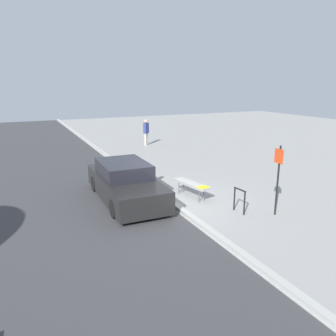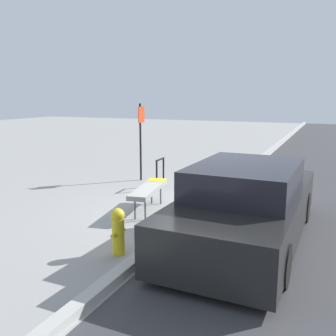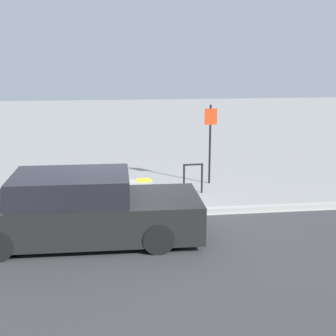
{
  "view_description": "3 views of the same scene",
  "coord_description": "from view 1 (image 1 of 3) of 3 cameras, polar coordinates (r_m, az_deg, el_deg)",
  "views": [
    {
      "loc": [
        10.06,
        -4.81,
        4.2
      ],
      "look_at": [
        -0.76,
        0.33,
        1.07
      ],
      "focal_mm": 35.0,
      "sensor_mm": 36.0,
      "label": 1
    },
    {
      "loc": [
        -7.3,
        -2.6,
        2.51
      ],
      "look_at": [
        -0.74,
        0.32,
        1.13
      ],
      "focal_mm": 40.0,
      "sensor_mm": 36.0,
      "label": 2
    },
    {
      "loc": [
        -0.4,
        -10.36,
        3.65
      ],
      "look_at": [
        0.98,
        0.31,
        1.07
      ],
      "focal_mm": 50.0,
      "sensor_mm": 36.0,
      "label": 3
    }
  ],
  "objects": [
    {
      "name": "pedestrian",
      "position": [
        22.69,
        -3.83,
        6.36
      ],
      "size": [
        0.41,
        0.46,
        1.78
      ],
      "rotation": [
        0.0,
        0.0,
        2.2
      ],
      "color": "#B7AD99",
      "rests_on": "ground_plane"
    },
    {
      "name": "road_strip",
      "position": [
        10.91,
        -25.46,
        -9.51
      ],
      "size": [
        60.0,
        10.0,
        0.01
      ],
      "color": "#38383A",
      "rests_on": "ground_plane"
    },
    {
      "name": "fire_hydrant",
      "position": [
        14.08,
        -2.56,
        -1.01
      ],
      "size": [
        0.36,
        0.22,
        0.77
      ],
      "color": "gold",
      "rests_on": "ground_plane"
    },
    {
      "name": "sign_post",
      "position": [
        10.98,
        18.61,
        -1.01
      ],
      "size": [
        0.36,
        0.08,
        2.3
      ],
      "color": "black",
      "rests_on": "ground_plane"
    },
    {
      "name": "ground_plane",
      "position": [
        11.92,
        0.13,
        -6.01
      ],
      "size": [
        60.0,
        60.0,
        0.0
      ],
      "primitive_type": "plane",
      "color": "gray"
    },
    {
      "name": "curb",
      "position": [
        11.89,
        0.13,
        -5.72
      ],
      "size": [
        60.0,
        0.2,
        0.13
      ],
      "color": "#A8A8A3",
      "rests_on": "ground_plane"
    },
    {
      "name": "parked_car_near",
      "position": [
        12.15,
        -7.49,
        -2.53
      ],
      "size": [
        4.77,
        1.92,
        1.39
      ],
      "rotation": [
        0.0,
        0.0,
        -0.02
      ],
      "color": "black",
      "rests_on": "ground_plane"
    },
    {
      "name": "bench",
      "position": [
        12.36,
        4.07,
        -2.83
      ],
      "size": [
        1.77,
        0.7,
        0.56
      ],
      "rotation": [
        0.0,
        0.0,
        0.17
      ],
      "color": "#515156",
      "rests_on": "ground_plane"
    },
    {
      "name": "bike_rack",
      "position": [
        11.12,
        12.34,
        -5.15
      ],
      "size": [
        0.55,
        0.08,
        0.83
      ],
      "rotation": [
        0.0,
        0.0,
        0.06
      ],
      "color": "black",
      "rests_on": "ground_plane"
    }
  ]
}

